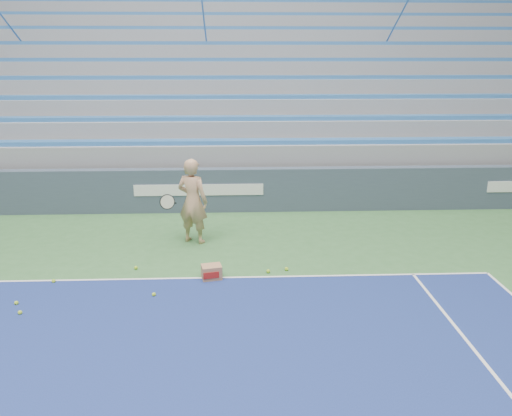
% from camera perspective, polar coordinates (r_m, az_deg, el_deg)
% --- Properties ---
extents(sponsor_barrier, '(30.00, 0.32, 1.10)m').
position_cam_1_polar(sponsor_barrier, '(12.60, -6.48, 2.03)').
color(sponsor_barrier, '#3A4758').
rests_on(sponsor_barrier, ground).
extents(bleachers, '(31.00, 9.15, 7.30)m').
position_cam_1_polar(bleachers, '(17.94, -5.42, 12.44)').
color(bleachers, gray).
rests_on(bleachers, ground).
extents(tennis_player, '(0.99, 0.95, 1.80)m').
position_cam_1_polar(tennis_player, '(10.42, -7.27, 0.78)').
color(tennis_player, tan).
rests_on(tennis_player, ground).
extents(ball_box, '(0.39, 0.33, 0.26)m').
position_cam_1_polar(ball_box, '(8.93, -5.10, -7.32)').
color(ball_box, '#A77551').
rests_on(ball_box, ground).
extents(tennis_ball_0, '(0.07, 0.07, 0.07)m').
position_cam_1_polar(tennis_ball_0, '(9.47, -22.12, -7.75)').
color(tennis_ball_0, '#ADD42B').
rests_on(tennis_ball_0, ground).
extents(tennis_ball_1, '(0.07, 0.07, 0.07)m').
position_cam_1_polar(tennis_ball_1, '(8.60, -25.36, -10.75)').
color(tennis_ball_1, '#ADD42B').
rests_on(tennis_ball_1, ground).
extents(tennis_ball_2, '(0.07, 0.07, 0.07)m').
position_cam_1_polar(tennis_ball_2, '(9.17, 1.40, -7.23)').
color(tennis_ball_2, '#ADD42B').
rests_on(tennis_ball_2, ground).
extents(tennis_ball_3, '(0.07, 0.07, 0.07)m').
position_cam_1_polar(tennis_ball_3, '(8.51, -11.59, -9.66)').
color(tennis_ball_3, '#ADD42B').
rests_on(tennis_ball_3, ground).
extents(tennis_ball_4, '(0.07, 0.07, 0.07)m').
position_cam_1_polar(tennis_ball_4, '(9.28, 3.50, -6.96)').
color(tennis_ball_4, '#ADD42B').
rests_on(tennis_ball_4, ground).
extents(tennis_ball_5, '(0.07, 0.07, 0.07)m').
position_cam_1_polar(tennis_ball_5, '(9.57, -13.56, -6.65)').
color(tennis_ball_5, '#ADD42B').
rests_on(tennis_ball_5, ground).
extents(tennis_ball_6, '(0.07, 0.07, 0.07)m').
position_cam_1_polar(tennis_ball_6, '(8.94, -25.71, -9.75)').
color(tennis_ball_6, '#ADD42B').
rests_on(tennis_ball_6, ground).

